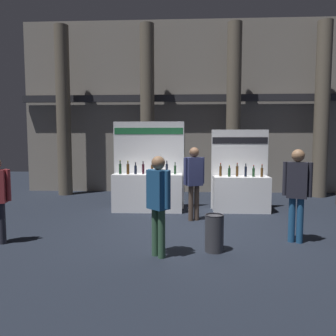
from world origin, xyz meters
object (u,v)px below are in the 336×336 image
object	(u,v)px
exhibitor_booth_0	(148,188)
visitor_1	(158,198)
visitor_3	(297,188)
trash_bin	(214,233)
exhibitor_booth_1	(241,190)
visitor_6	(194,177)

from	to	relation	value
exhibitor_booth_0	visitor_1	bearing A→B (deg)	-80.78
visitor_1	visitor_3	bearing A→B (deg)	63.05
visitor_1	trash_bin	bearing A→B (deg)	61.56
exhibitor_booth_1	trash_bin	bearing A→B (deg)	-107.14
visitor_6	visitor_3	bearing A→B (deg)	116.91
exhibitor_booth_1	visitor_3	bearing A→B (deg)	-77.63
exhibitor_booth_1	visitor_6	bearing A→B (deg)	-140.29
trash_bin	visitor_1	bearing A→B (deg)	-162.30
visitor_6	exhibitor_booth_1	bearing A→B (deg)	-163.14
exhibitor_booth_0	exhibitor_booth_1	xyz separation A→B (m)	(2.54, 0.06, -0.05)
exhibitor_booth_1	visitor_3	distance (m)	2.80
visitor_1	exhibitor_booth_0	bearing A→B (deg)	143.08
visitor_6	trash_bin	bearing A→B (deg)	74.87
trash_bin	visitor_6	distance (m)	2.33
exhibitor_booth_1	visitor_6	xyz separation A→B (m)	(-1.31, -1.08, 0.49)
visitor_3	exhibitor_booth_1	bearing A→B (deg)	-54.37
exhibitor_booth_0	trash_bin	xyz separation A→B (m)	(1.53, -3.21, -0.29)
exhibitor_booth_0	trash_bin	distance (m)	3.57
exhibitor_booth_0	visitor_3	distance (m)	4.11
trash_bin	visitor_1	distance (m)	1.21
trash_bin	visitor_6	size ratio (longest dim) A/B	0.37
visitor_6	visitor_1	bearing A→B (deg)	52.24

